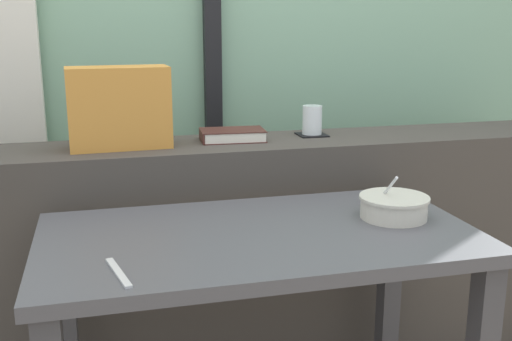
# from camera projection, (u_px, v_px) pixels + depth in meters

# --- Properties ---
(window_divider_post) EXTENTS (0.07, 0.05, 2.60)m
(window_divider_post) POSITION_uv_depth(u_px,v_px,m) (212.00, 8.00, 2.52)
(window_divider_post) COLOR black
(window_divider_post) RESTS_ON ground
(dark_console_ledge) EXTENTS (2.80, 0.33, 0.85)m
(dark_console_ledge) POSITION_uv_depth(u_px,v_px,m) (244.00, 258.00, 2.19)
(dark_console_ledge) COLOR #423D38
(dark_console_ledge) RESTS_ON ground
(breakfast_table) EXTENTS (1.13, 0.61, 0.72)m
(breakfast_table) POSITION_uv_depth(u_px,v_px,m) (259.00, 275.00, 1.62)
(breakfast_table) COLOR #414145
(breakfast_table) RESTS_ON ground
(coaster_square) EXTENTS (0.10, 0.10, 0.00)m
(coaster_square) POSITION_uv_depth(u_px,v_px,m) (312.00, 135.00, 2.19)
(coaster_square) COLOR black
(coaster_square) RESTS_ON dark_console_ledge
(juice_glass) EXTENTS (0.07, 0.07, 0.10)m
(juice_glass) POSITION_uv_depth(u_px,v_px,m) (312.00, 121.00, 2.18)
(juice_glass) COLOR white
(juice_glass) RESTS_ON coaster_square
(closed_book) EXTENTS (0.23, 0.15, 0.04)m
(closed_book) POSITION_uv_depth(u_px,v_px,m) (232.00, 135.00, 2.10)
(closed_book) COLOR #47231E
(closed_book) RESTS_ON dark_console_ledge
(throw_pillow) EXTENTS (0.33, 0.15, 0.26)m
(throw_pillow) POSITION_uv_depth(u_px,v_px,m) (119.00, 108.00, 1.95)
(throw_pillow) COLOR #D18938
(throw_pillow) RESTS_ON dark_console_ledge
(soup_bowl) EXTENTS (0.19, 0.19, 0.13)m
(soup_bowl) POSITION_uv_depth(u_px,v_px,m) (394.00, 207.00, 1.70)
(soup_bowl) COLOR beige
(soup_bowl) RESTS_ON breakfast_table
(fork_utensil) EXTENTS (0.05, 0.17, 0.01)m
(fork_utensil) POSITION_uv_depth(u_px,v_px,m) (118.00, 273.00, 1.33)
(fork_utensil) COLOR silver
(fork_utensil) RESTS_ON breakfast_table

